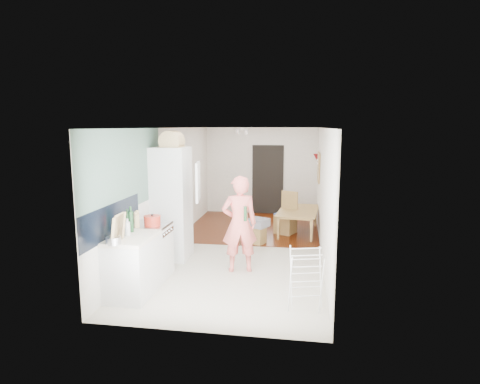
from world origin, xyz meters
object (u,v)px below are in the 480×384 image
(dining_table, at_px, (299,223))
(dining_chair, at_px, (286,213))
(stool, at_px, (258,235))
(person, at_px, (239,215))
(drying_rack, at_px, (306,280))

(dining_table, distance_m, dining_chair, 0.43)
(dining_chair, bearing_deg, stool, -96.04)
(person, bearing_deg, dining_chair, -120.11)
(stool, bearing_deg, drying_rack, -71.54)
(dining_table, distance_m, stool, 1.37)
(dining_chair, height_order, drying_rack, dining_chair)
(drying_rack, bearing_deg, stool, 93.94)
(dining_table, bearing_deg, stool, 145.04)
(dining_chair, distance_m, stool, 1.14)
(stool, bearing_deg, dining_chair, 59.53)
(person, xyz_separation_m, stool, (0.13, 1.67, -0.81))
(dining_table, height_order, drying_rack, drying_rack)
(person, relative_size, drying_rack, 2.35)
(person, bearing_deg, drying_rack, 114.81)
(stool, xyz_separation_m, drying_rack, (1.01, -3.03, 0.24))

